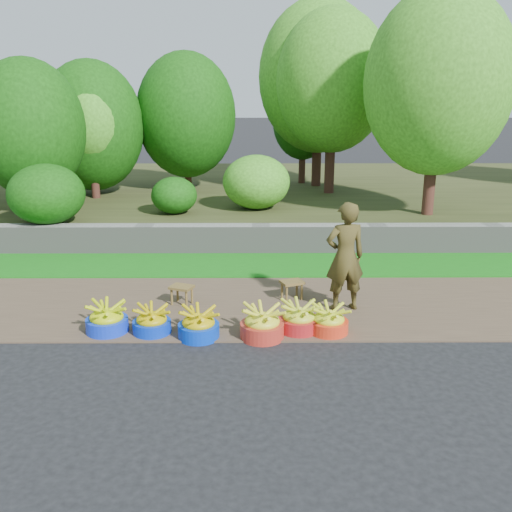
{
  "coord_description": "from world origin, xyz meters",
  "views": [
    {
      "loc": [
        -0.16,
        -6.51,
        3.03
      ],
      "look_at": [
        -0.11,
        1.3,
        0.75
      ],
      "focal_mm": 40.0,
      "sensor_mm": 36.0,
      "label": 1
    }
  ],
  "objects_px": {
    "basin_d": "(262,324)",
    "stool_left": "(182,290)",
    "basin_c": "(199,325)",
    "basin_a": "(107,320)",
    "basin_b": "(152,322)",
    "basin_e": "(299,319)",
    "basin_f": "(329,321)",
    "vendor_woman": "(345,257)",
    "stool_right": "(292,285)"
  },
  "relations": [
    {
      "from": "basin_f",
      "to": "stool_left",
      "type": "xyz_separation_m",
      "value": [
        -2.01,
        1.01,
        0.07
      ]
    },
    {
      "from": "stool_left",
      "to": "basin_c",
      "type": "bearing_deg",
      "value": -72.98
    },
    {
      "from": "basin_b",
      "to": "stool_left",
      "type": "height_order",
      "value": "basin_b"
    },
    {
      "from": "stool_left",
      "to": "stool_right",
      "type": "distance_m",
      "value": 1.63
    },
    {
      "from": "basin_a",
      "to": "basin_f",
      "type": "bearing_deg",
      "value": -0.87
    },
    {
      "from": "basin_e",
      "to": "basin_f",
      "type": "bearing_deg",
      "value": -9.38
    },
    {
      "from": "basin_d",
      "to": "stool_left",
      "type": "relative_size",
      "value": 1.45
    },
    {
      "from": "basin_b",
      "to": "basin_d",
      "type": "bearing_deg",
      "value": -5.56
    },
    {
      "from": "basin_c",
      "to": "stool_left",
      "type": "relative_size",
      "value": 1.35
    },
    {
      "from": "basin_f",
      "to": "stool_left",
      "type": "relative_size",
      "value": 1.31
    },
    {
      "from": "basin_b",
      "to": "vendor_woman",
      "type": "height_order",
      "value": "vendor_woman"
    },
    {
      "from": "basin_b",
      "to": "stool_left",
      "type": "xyz_separation_m",
      "value": [
        0.27,
        1.01,
        0.08
      ]
    },
    {
      "from": "basin_a",
      "to": "basin_f",
      "type": "height_order",
      "value": "basin_a"
    },
    {
      "from": "basin_e",
      "to": "stool_left",
      "type": "xyz_separation_m",
      "value": [
        -1.63,
        0.95,
        0.06
      ]
    },
    {
      "from": "basin_d",
      "to": "stool_right",
      "type": "relative_size",
      "value": 1.44
    },
    {
      "from": "basin_f",
      "to": "stool_right",
      "type": "height_order",
      "value": "basin_f"
    },
    {
      "from": "basin_c",
      "to": "basin_a",
      "type": "bearing_deg",
      "value": 172.1
    },
    {
      "from": "basin_e",
      "to": "stool_left",
      "type": "height_order",
      "value": "basin_e"
    },
    {
      "from": "basin_b",
      "to": "vendor_woman",
      "type": "xyz_separation_m",
      "value": [
        2.59,
        0.81,
        0.63
      ]
    },
    {
      "from": "basin_b",
      "to": "stool_left",
      "type": "distance_m",
      "value": 1.04
    },
    {
      "from": "basin_a",
      "to": "basin_b",
      "type": "relative_size",
      "value": 1.1
    },
    {
      "from": "basin_b",
      "to": "basin_f",
      "type": "xyz_separation_m",
      "value": [
        2.28,
        -0.01,
        0.0
      ]
    },
    {
      "from": "vendor_woman",
      "to": "basin_e",
      "type": "bearing_deg",
      "value": 35.99
    },
    {
      "from": "basin_a",
      "to": "stool_left",
      "type": "distance_m",
      "value": 1.29
    },
    {
      "from": "basin_f",
      "to": "basin_c",
      "type": "bearing_deg",
      "value": -175.77
    },
    {
      "from": "basin_a",
      "to": "stool_left",
      "type": "height_order",
      "value": "basin_a"
    },
    {
      "from": "basin_b",
      "to": "basin_c",
      "type": "bearing_deg",
      "value": -11.9
    },
    {
      "from": "basin_d",
      "to": "basin_f",
      "type": "height_order",
      "value": "basin_d"
    },
    {
      "from": "basin_a",
      "to": "basin_e",
      "type": "relative_size",
      "value": 1.02
    },
    {
      "from": "basin_b",
      "to": "basin_e",
      "type": "relative_size",
      "value": 0.93
    },
    {
      "from": "basin_f",
      "to": "basin_d",
      "type": "bearing_deg",
      "value": -171.32
    },
    {
      "from": "basin_b",
      "to": "stool_right",
      "type": "xyz_separation_m",
      "value": [
        1.88,
        1.21,
        0.08
      ]
    },
    {
      "from": "stool_right",
      "to": "vendor_woman",
      "type": "xyz_separation_m",
      "value": [
        0.71,
        -0.39,
        0.55
      ]
    },
    {
      "from": "basin_a",
      "to": "basin_b",
      "type": "bearing_deg",
      "value": -3.61
    },
    {
      "from": "basin_b",
      "to": "basin_d",
      "type": "distance_m",
      "value": 1.43
    },
    {
      "from": "basin_a",
      "to": "basin_f",
      "type": "relative_size",
      "value": 1.08
    },
    {
      "from": "basin_d",
      "to": "stool_right",
      "type": "xyz_separation_m",
      "value": [
        0.47,
        1.35,
        0.06
      ]
    },
    {
      "from": "basin_c",
      "to": "stool_left",
      "type": "distance_m",
      "value": 1.19
    },
    {
      "from": "basin_a",
      "to": "vendor_woman",
      "type": "height_order",
      "value": "vendor_woman"
    },
    {
      "from": "basin_c",
      "to": "stool_right",
      "type": "height_order",
      "value": "basin_c"
    },
    {
      "from": "basin_d",
      "to": "basin_e",
      "type": "xyz_separation_m",
      "value": [
        0.48,
        0.19,
        -0.01
      ]
    },
    {
      "from": "basin_a",
      "to": "basin_d",
      "type": "relative_size",
      "value": 0.97
    },
    {
      "from": "basin_c",
      "to": "basin_e",
      "type": "bearing_deg",
      "value": 8.23
    },
    {
      "from": "basin_b",
      "to": "stool_right",
      "type": "distance_m",
      "value": 2.24
    },
    {
      "from": "basin_d",
      "to": "stool_left",
      "type": "bearing_deg",
      "value": 135.16
    },
    {
      "from": "stool_left",
      "to": "basin_e",
      "type": "bearing_deg",
      "value": -30.21
    },
    {
      "from": "basin_d",
      "to": "stool_right",
      "type": "height_order",
      "value": "basin_d"
    },
    {
      "from": "basin_a",
      "to": "stool_left",
      "type": "xyz_separation_m",
      "value": [
        0.85,
        0.97,
        0.06
      ]
    },
    {
      "from": "basin_d",
      "to": "stool_left",
      "type": "xyz_separation_m",
      "value": [
        -1.15,
        1.14,
        0.06
      ]
    },
    {
      "from": "basin_c",
      "to": "basin_b",
      "type": "bearing_deg",
      "value": 168.1
    }
  ]
}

